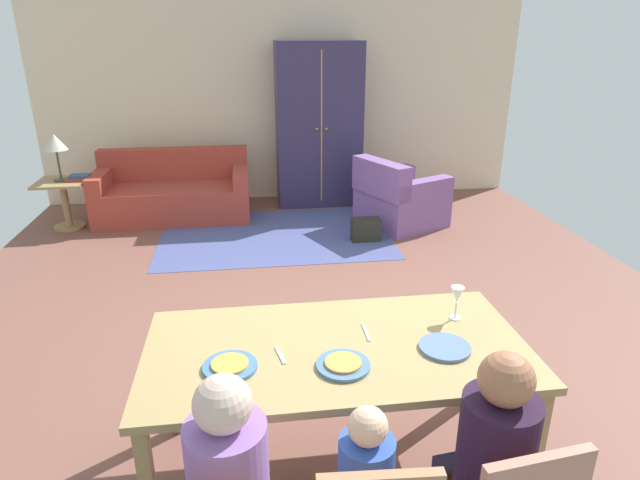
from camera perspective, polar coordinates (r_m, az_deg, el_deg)
ground_plane at (r=4.73m, az=-0.55°, el=-6.52°), size 6.44×6.48×0.02m
back_wall at (r=7.51m, az=-3.88°, el=14.74°), size 6.44×0.10×2.70m
dining_table at (r=2.71m, az=1.77°, el=-12.40°), size 1.87×0.93×0.76m
plate_near_man at (r=2.55m, az=-9.55°, el=-13.13°), size 0.25×0.25×0.02m
pizza_near_man at (r=2.54m, az=-9.57°, el=-12.85°), size 0.17×0.17×0.01m
plate_near_child at (r=2.52m, az=2.48°, el=-13.17°), size 0.25×0.25×0.02m
pizza_near_child at (r=2.51m, az=2.48°, el=-12.88°), size 0.17×0.17×0.01m
plate_near_woman at (r=2.71m, az=13.13°, el=-11.06°), size 0.25×0.25×0.02m
wine_glass at (r=2.93m, az=14.37°, el=-5.82°), size 0.07×0.07×0.19m
fork at (r=2.61m, az=-4.26°, el=-12.12°), size 0.05×0.15×0.01m
knife at (r=2.79m, az=4.91°, el=-9.74°), size 0.01×0.17×0.01m
person_woman at (r=2.47m, az=17.26°, el=-22.80°), size 0.31×0.41×1.11m
area_rug at (r=6.22m, az=-4.84°, el=0.54°), size 2.60×1.80×0.01m
couch at (r=7.00m, az=-15.26°, el=4.80°), size 1.86×0.86×0.82m
armchair at (r=6.52m, az=8.34°, el=4.31°), size 1.14×1.13×0.82m
armoire at (r=7.21m, az=-0.15°, el=12.10°), size 1.10×0.59×2.10m
side_table at (r=7.01m, az=-25.51°, el=4.11°), size 0.56×0.56×0.58m
table_lamp at (r=6.87m, az=-26.35°, el=9.13°), size 0.26×0.26×0.54m
book_lower at (r=6.89m, az=-24.46°, el=5.89°), size 0.22×0.16×0.03m
book_upper at (r=6.93m, az=-24.19°, el=6.25°), size 0.22×0.16×0.03m
handbag at (r=6.02m, az=4.88°, el=1.12°), size 0.32×0.16×0.26m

